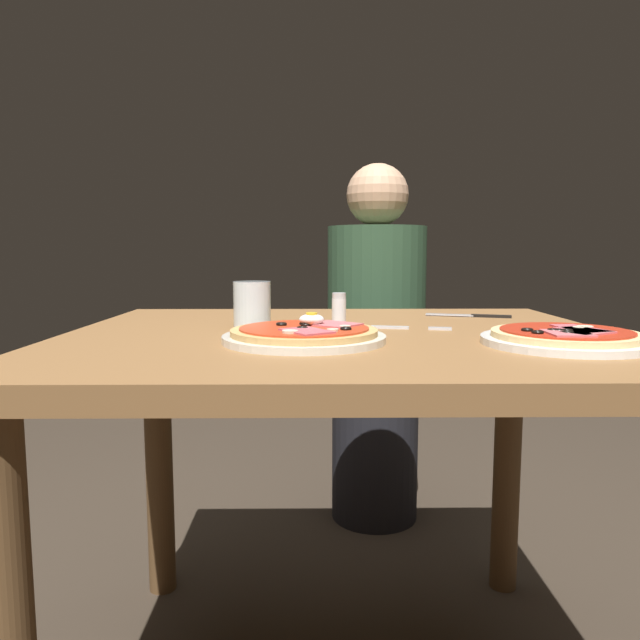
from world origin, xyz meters
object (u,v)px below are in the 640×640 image
knife (474,316)px  diner_person (376,354)px  dining_table (341,395)px  salt_shaker (338,309)px  fork (404,328)px  pizza_foreground (305,335)px  pizza_across_left (566,338)px  water_glass_near (252,308)px

knife → diner_person: size_ratio=0.16×
dining_table → salt_shaker: (-0.00, 0.11, 0.16)m
fork → pizza_foreground: bearing=-139.9°
pizza_across_left → knife: bearing=95.2°
dining_table → fork: fork is taller
water_glass_near → salt_shaker: water_glass_near is taller
pizza_foreground → fork: (0.19, 0.16, -0.01)m
water_glass_near → fork: (0.30, -0.01, -0.04)m
knife → water_glass_near: bearing=-158.1°
pizza_across_left → diner_person: (-0.21, 0.98, -0.20)m
dining_table → salt_shaker: 0.19m
knife → diner_person: (-0.17, 0.57, -0.19)m
pizza_foreground → dining_table: bearing=61.2°
water_glass_near → salt_shaker: size_ratio=1.39×
pizza_foreground → pizza_across_left: (0.43, -0.04, -0.00)m
pizza_foreground → pizza_across_left: size_ratio=1.02×
pizza_foreground → diner_person: diner_person is taller
dining_table → pizza_across_left: (0.36, -0.16, 0.13)m
pizza_foreground → fork: size_ratio=1.76×
diner_person → pizza_foreground: bearing=76.7°
pizza_across_left → salt_shaker: size_ratio=4.05×
dining_table → diner_person: (0.15, 0.82, -0.07)m
pizza_foreground → water_glass_near: 0.21m
pizza_foreground → water_glass_near: (-0.11, 0.18, 0.03)m
dining_table → fork: 0.18m
dining_table → diner_person: diner_person is taller
pizza_across_left → knife: size_ratio=1.41×
fork → salt_shaker: (-0.13, 0.07, 0.03)m
fork → diner_person: diner_person is taller
pizza_across_left → knife: (-0.04, 0.41, -0.01)m
water_glass_near → dining_table: bearing=-16.6°
fork → salt_shaker: bearing=153.0°
dining_table → salt_shaker: bearing=91.1°
dining_table → pizza_foreground: (-0.07, -0.12, 0.13)m
pizza_foreground → salt_shaker: bearing=73.9°
dining_table → water_glass_near: size_ratio=11.10×
knife → dining_table: bearing=-142.0°
pizza_across_left → water_glass_near: 0.58m
pizza_across_left → salt_shaker: salt_shaker is taller
pizza_foreground → diner_person: (0.22, 0.94, -0.20)m
knife → diner_person: 0.62m
pizza_foreground → knife: (0.39, 0.38, -0.01)m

